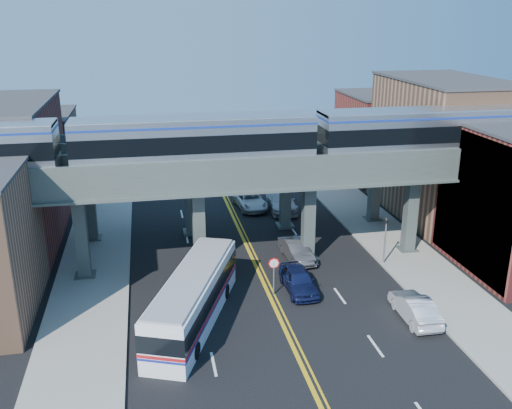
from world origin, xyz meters
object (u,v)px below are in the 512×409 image
transit_bus (193,299)px  car_lane_d (281,201)px  car_lane_a (298,280)px  car_lane_c (250,200)px  traffic_signal (385,236)px  stop_sign (274,270)px  car_lane_b (296,251)px  car_parked_curb (415,308)px  transit_train (195,141)px

transit_bus → car_lane_d: 21.38m
car_lane_a → car_lane_c: (-0.06, 17.29, -0.06)m
car_lane_a → transit_bus: bearing=-160.5°
traffic_signal → transit_bus: (-14.30, -5.43, -0.77)m
stop_sign → car_lane_b: bearing=60.6°
car_lane_b → car_lane_c: size_ratio=0.84×
traffic_signal → car_parked_curb: bearing=-99.6°
transit_bus → stop_sign: bearing=-44.3°
car_lane_b → stop_sign: bearing=-124.8°
car_lane_d → traffic_signal: bearing=-69.2°
car_lane_a → transit_train: bearing=141.0°
transit_train → car_lane_d: transit_train is taller
transit_bus → car_parked_curb: bearing=-78.3°
car_lane_b → transit_bus: bearing=-143.0°
car_parked_curb → stop_sign: bearing=-30.2°
transit_train → traffic_signal: bearing=-8.6°
traffic_signal → car_parked_curb: (-1.30, -7.68, -1.54)m
stop_sign → car_lane_a: bearing=8.3°
car_lane_a → car_parked_curb: car_lane_a is taller
stop_sign → car_lane_d: 17.14m
transit_train → car_parked_curb: transit_train is taller
car_lane_a → car_lane_d: 16.51m
stop_sign → car_lane_a: (1.73, 0.25, -0.98)m
transit_train → car_parked_curb: size_ratio=10.87×
car_lane_a → car_lane_c: 17.29m
car_lane_c → car_parked_curb: car_parked_curb is taller
car_lane_d → car_lane_b: bearing=-95.1°
car_parked_curb → car_lane_c: bearing=-73.7°
transit_train → transit_bus: (-1.03, -7.43, -7.84)m
car_lane_c → car_parked_curb: bearing=-80.4°
transit_bus → car_parked_curb: size_ratio=2.55×
traffic_signal → car_parked_curb: 7.94m
traffic_signal → car_lane_d: 14.33m
transit_bus → car_lane_b: size_ratio=2.65×
car_lane_b → car_parked_curb: bearing=-69.8°
stop_sign → transit_bus: size_ratio=0.22×
transit_bus → traffic_signal: bearing=-47.7°
car_lane_a → car_lane_d: (2.69, 16.28, 0.07)m
stop_sign → car_parked_curb: stop_sign is taller
car_lane_a → car_lane_c: size_ratio=0.88×
stop_sign → car_lane_d: (4.43, 16.54, -0.91)m
car_parked_curb → car_lane_b: bearing=-63.0°
car_lane_a → car_lane_b: car_lane_a is taller
traffic_signal → transit_bus: size_ratio=0.35×
transit_train → car_lane_c: size_ratio=9.54×
car_lane_b → car_lane_a: bearing=-108.8°
transit_bus → car_lane_b: 11.26m
car_lane_a → car_parked_curb: 7.66m
car_lane_a → car_lane_b: (1.16, 4.89, -0.05)m
stop_sign → car_parked_curb: 8.98m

